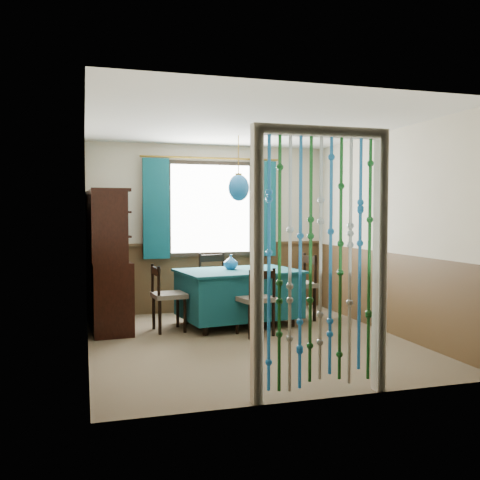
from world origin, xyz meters
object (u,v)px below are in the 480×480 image
object	(u,v)px
pendant_lamp	(238,188)
vase_sideboard	(111,250)
chair_left	(167,296)
chair_far	(216,283)
chair_right	(300,285)
sideboard	(108,281)
vase_table	(231,263)
dining_table	(238,293)
bowl_shelf	(113,233)
chair_near	(256,299)

from	to	relation	value
pendant_lamp	vase_sideboard	size ratio (longest dim) A/B	4.10
chair_left	chair_far	bearing A→B (deg)	128.66
chair_far	chair_left	bearing A→B (deg)	36.44
chair_right	vase_sideboard	size ratio (longest dim) A/B	4.38
sideboard	vase_sideboard	distance (m)	0.48
chair_right	vase_table	size ratio (longest dim) A/B	5.08
dining_table	sideboard	world-z (taller)	sideboard
sideboard	bowl_shelf	size ratio (longest dim) A/B	7.96
chair_far	vase_sideboard	bearing A→B (deg)	-3.39
dining_table	chair_left	xyz separation A→B (m)	(-0.96, -0.09, 0.02)
vase_sideboard	bowl_shelf	bearing A→B (deg)	-90.00
vase_table	bowl_shelf	distance (m)	1.60
chair_near	bowl_shelf	size ratio (longest dim) A/B	3.69
vase_table	chair_right	bearing A→B (deg)	0.38
vase_table	vase_sideboard	size ratio (longest dim) A/B	0.86
sideboard	bowl_shelf	bearing A→B (deg)	-82.54
chair_right	bowl_shelf	world-z (taller)	bowl_shelf
chair_near	vase_sideboard	xyz separation A→B (m)	(-1.65, 1.25, 0.55)
chair_left	sideboard	size ratio (longest dim) A/B	0.47
chair_far	pendant_lamp	world-z (taller)	pendant_lamp
dining_table	vase_sideboard	size ratio (longest dim) A/B	7.94
chair_near	vase_table	xyz separation A→B (m)	(-0.11, 0.76, 0.38)
vase_table	bowl_shelf	xyz separation A→B (m)	(-1.54, -0.12, 0.42)
chair_far	bowl_shelf	size ratio (longest dim) A/B	4.04
chair_near	pendant_lamp	bearing A→B (deg)	80.91
dining_table	chair_near	xyz separation A→B (m)	(0.04, -0.64, 0.01)
chair_right	vase_sideboard	bearing A→B (deg)	78.87
sideboard	vase_table	world-z (taller)	sideboard
dining_table	pendant_lamp	bearing A→B (deg)	0.00
sideboard	pendant_lamp	world-z (taller)	pendant_lamp
chair_left	pendant_lamp	bearing A→B (deg)	89.36
pendant_lamp	vase_sideboard	xyz separation A→B (m)	(-1.61, 0.61, -0.82)
pendant_lamp	vase_sideboard	world-z (taller)	pendant_lamp
sideboard	bowl_shelf	world-z (taller)	sideboard
chair_left	vase_table	bearing A→B (deg)	97.50
sideboard	chair_left	bearing A→B (deg)	-33.25
pendant_lamp	vase_table	size ratio (longest dim) A/B	4.76
chair_right	vase_table	world-z (taller)	vase_table
chair_near	chair_right	xyz separation A→B (m)	(0.88, 0.77, 0.04)
dining_table	chair_right	size ratio (longest dim) A/B	1.81
chair_left	bowl_shelf	xyz separation A→B (m)	(-0.65, 0.09, 0.80)
dining_table	pendant_lamp	world-z (taller)	pendant_lamp
sideboard	vase_table	xyz separation A→B (m)	(1.60, -0.20, 0.21)
dining_table	chair_right	bearing A→B (deg)	0.34
chair_far	pendant_lamp	size ratio (longest dim) A/B	1.06
chair_right	chair_far	bearing A→B (deg)	60.15
bowl_shelf	pendant_lamp	bearing A→B (deg)	-0.19
chair_far	sideboard	size ratio (longest dim) A/B	0.51
chair_near	chair_left	world-z (taller)	chair_left
pendant_lamp	vase_sideboard	bearing A→B (deg)	159.25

